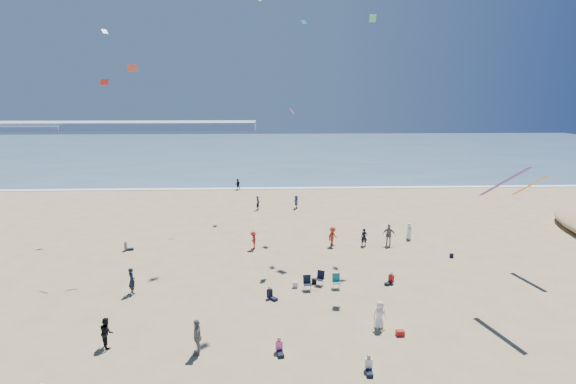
{
  "coord_description": "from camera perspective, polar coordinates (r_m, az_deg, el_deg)",
  "views": [
    {
      "loc": [
        0.94,
        -18.09,
        12.73
      ],
      "look_at": [
        2.0,
        8.0,
        7.25
      ],
      "focal_mm": 28.0,
      "sensor_mm": 36.0,
      "label": 1
    }
  ],
  "objects": [
    {
      "name": "seated_group",
      "position": [
        29.31,
        -1.76,
        -13.0
      ],
      "size": [
        21.71,
        18.68,
        0.84
      ],
      "color": "white",
      "rests_on": "ground"
    },
    {
      "name": "standing_flyers",
      "position": [
        36.14,
        -0.17,
        -7.38
      ],
      "size": [
        22.58,
        49.12,
        1.91
      ],
      "color": "white",
      "rests_on": "ground"
    },
    {
      "name": "cooler",
      "position": [
        26.42,
        14.06,
        -16.97
      ],
      "size": [
        0.45,
        0.3,
        0.3
      ],
      "primitive_type": "cube",
      "color": "#AD1A18",
      "rests_on": "ground"
    },
    {
      "name": "headland_near",
      "position": [
        209.4,
        -31.39,
        6.92
      ],
      "size": [
        40.0,
        14.0,
        2.0
      ],
      "primitive_type": "cube",
      "color": "#7A8EA8",
      "rests_on": "ground"
    },
    {
      "name": "white_tote",
      "position": [
        31.38,
        0.92,
        -11.69
      ],
      "size": [
        0.35,
        0.2,
        0.4
      ],
      "primitive_type": "cube",
      "color": "silver",
      "rests_on": "ground"
    },
    {
      "name": "headland_far",
      "position": [
        198.03,
        -20.44,
        7.89
      ],
      "size": [
        110.0,
        20.0,
        3.2
      ],
      "primitive_type": "cube",
      "color": "#7A8EA8",
      "rests_on": "ground"
    },
    {
      "name": "chair_cluster",
      "position": [
        31.26,
        4.24,
        -11.22
      ],
      "size": [
        2.63,
        1.53,
        1.0
      ],
      "color": "black",
      "rests_on": "ground"
    },
    {
      "name": "kites_aloft",
      "position": [
        32.85,
        12.51,
        14.71
      ],
      "size": [
        45.69,
        41.03,
        29.93
      ],
      "color": "#5B21A8",
      "rests_on": "ground"
    },
    {
      "name": "ocean",
      "position": [
        113.81,
        -2.79,
        5.43
      ],
      "size": [
        220.0,
        100.0,
        0.06
      ],
      "primitive_type": "cube",
      "color": "#476B84",
      "rests_on": "ground"
    },
    {
      "name": "navy_bag",
      "position": [
        39.2,
        20.05,
        -7.59
      ],
      "size": [
        0.28,
        0.18,
        0.34
      ],
      "primitive_type": "cube",
      "color": "black",
      "rests_on": "ground"
    },
    {
      "name": "surf_line",
      "position": [
        64.36,
        -3.11,
        0.46
      ],
      "size": [
        220.0,
        1.2,
        0.08
      ],
      "primitive_type": "cube",
      "color": "white",
      "rests_on": "ground"
    },
    {
      "name": "black_backpack",
      "position": [
        32.0,
        3.32,
        -11.25
      ],
      "size": [
        0.3,
        0.22,
        0.38
      ],
      "primitive_type": "cube",
      "color": "black",
      "rests_on": "ground"
    }
  ]
}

